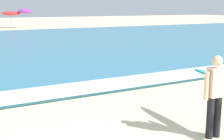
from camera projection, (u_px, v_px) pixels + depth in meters
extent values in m
cube|color=white|center=(13.00, 97.00, 9.19)|extent=(120.00, 1.53, 0.01)
cylinder|color=black|center=(210.00, 118.00, 6.58)|extent=(0.15, 0.15, 0.88)
cylinder|color=black|center=(217.00, 117.00, 6.66)|extent=(0.15, 0.15, 0.88)
cube|color=beige|center=(216.00, 82.00, 6.48)|extent=(0.36, 0.26, 0.60)
sphere|color=beige|center=(217.00, 61.00, 6.39)|extent=(0.22, 0.22, 0.22)
cylinder|color=beige|center=(207.00, 86.00, 6.40)|extent=(0.10, 0.10, 0.58)
cylinder|color=beige|center=(11.00, 21.00, 41.08)|extent=(0.05, 0.05, 1.78)
ellipsoid|color=red|center=(11.00, 13.00, 40.90)|extent=(2.29, 2.31, 0.65)
cylinder|color=beige|center=(25.00, 20.00, 41.00)|extent=(0.05, 0.05, 2.04)
ellipsoid|color=purple|center=(25.00, 11.00, 40.79)|extent=(1.72, 1.73, 0.59)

